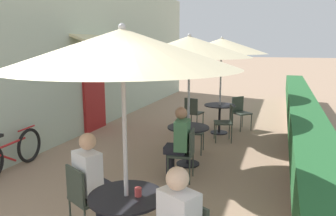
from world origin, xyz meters
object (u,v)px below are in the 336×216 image
Objects in this scene: patio_table_near at (127,214)px; cafe_chair_mid_left at (185,151)px; patio_table_far at (220,113)px; seated_patron_near_right at (92,178)px; cafe_chair_near_right at (84,195)px; coffee_cup_mid at (185,126)px; coffee_cup_near at (138,192)px; patio_table_mid at (188,137)px; bicycle_second at (10,153)px; patio_umbrella_near at (122,49)px; cafe_chair_far_left at (226,120)px; patio_umbrella_far at (222,46)px; cafe_chair_mid_right at (190,128)px; patio_umbrella_mid at (189,47)px; cafe_chair_far_back at (193,111)px; cafe_chair_far_right at (240,110)px; seated_patron_mid_left at (179,140)px.

patio_table_near is 2.22m from cafe_chair_mid_left.
seated_patron_near_right is at bearing -97.03° from patio_table_far.
cafe_chair_near_right is 1.11× the size of patio_table_far.
cafe_chair_mid_left reaches higher than coffee_cup_mid.
coffee_cup_near is 0.12× the size of patio_table_mid.
patio_table_near is at bearing -31.80° from bicycle_second.
patio_umbrella_near is at bearing 174.30° from cafe_chair_mid_left.
patio_table_far is 0.74m from cafe_chair_far_left.
cafe_chair_near_right is 5.42m from patio_umbrella_far.
cafe_chair_mid_left is at bearing 156.71° from cafe_chair_far_left.
patio_umbrella_mid is at bearing 5.97° from cafe_chair_mid_right.
coffee_cup_near is 5.51m from cafe_chair_far_back.
patio_table_far is at bearing 90.17° from patio_umbrella_near.
coffee_cup_near is at bearing -67.74° from cafe_chair_far_back.
coffee_cup_mid is 3.21m from cafe_chair_far_right.
patio_umbrella_near is 27.13× the size of coffee_cup_mid.
patio_umbrella_near is at bearing -89.83° from patio_umbrella_far.
coffee_cup_near is 0.10× the size of cafe_chair_far_left.
cafe_chair_mid_left is at bearing 90.34° from patio_umbrella_near.
cafe_chair_near_right is 2.06m from cafe_chair_mid_left.
coffee_cup_near and coffee_cup_mid have the same top height.
cafe_chair_mid_left is 0.51× the size of bicycle_second.
patio_umbrella_far is (0.30, 1.71, 1.69)m from cafe_chair_mid_right.
cafe_chair_mid_right is at bearing 96.92° from coffee_cup_near.
coffee_cup_mid is (0.44, 2.45, 0.10)m from seated_patron_near_right.
cafe_chair_near_right and cafe_chair_far_right have the same top height.
coffee_cup_near is 0.05× the size of bicycle_second.
patio_table_near is 5.37m from patio_table_far.
coffee_cup_mid is at bearing 18.99° from bicycle_second.
patio_umbrella_near reaches higher than cafe_chair_near_right.
bicycle_second is (-3.18, 1.52, -0.44)m from coffee_cup_near.
patio_umbrella_mid is at bearing -2.77° from seated_patron_mid_left.
patio_umbrella_far is (0.15, 2.43, 1.67)m from patio_table_mid.
patio_umbrella_far is 2.81× the size of cafe_chair_far_right.
patio_table_near is 0.90× the size of cafe_chair_mid_left.
cafe_chair_far_left is (0.27, 4.69, -0.02)m from patio_table_near.
seated_patron_near_right is 2.49m from coffee_cup_mid.
coffee_cup_near is (0.12, 0.03, -1.42)m from patio_umbrella_near.
seated_patron_mid_left is (-0.11, -0.01, 0.17)m from cafe_chair_mid_left.
patio_table_near is at bearing 174.30° from cafe_chair_mid_left.
cafe_chair_far_left is (0.46, 1.87, -0.27)m from coffee_cup_mid.
seated_patron_near_right reaches higher than bicycle_second.
patio_table_near is at bearing -86.76° from patio_umbrella_mid.
patio_umbrella_near is 6.20m from cafe_chair_far_right.
patio_table_mid is at bearing 95.64° from coffee_cup_near.
cafe_chair_near_right is 1.00× the size of cafe_chair_mid_left.
patio_umbrella_near is 3.12× the size of patio_table_mid.
seated_patron_near_right is 1.44× the size of cafe_chair_far_left.
cafe_chair_far_back is at bearing 6.68° from cafe_chair_mid_left.
patio_umbrella_mid is at bearing 106.37° from cafe_chair_near_right.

